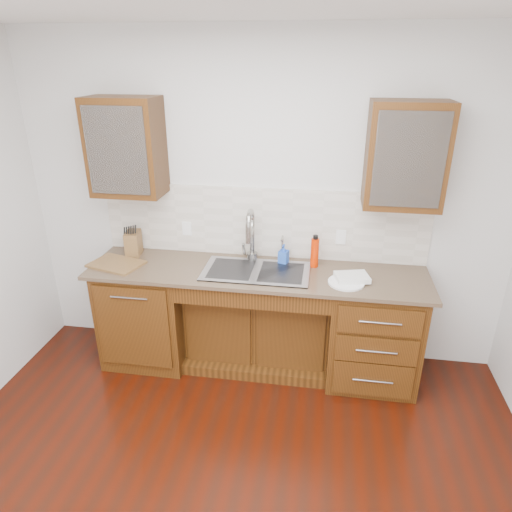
% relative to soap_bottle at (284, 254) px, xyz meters
% --- Properties ---
extents(wall_back, '(4.00, 0.10, 2.70)m').
position_rel_soap_bottle_xyz_m(wall_back, '(-0.20, 0.20, 0.36)').
color(wall_back, silver).
rests_on(wall_back, ground).
extents(base_cabinet_left, '(0.70, 0.62, 0.88)m').
position_rel_soap_bottle_xyz_m(base_cabinet_left, '(-1.15, -0.16, -0.55)').
color(base_cabinet_left, '#593014').
rests_on(base_cabinet_left, ground).
extents(base_cabinet_center, '(1.20, 0.44, 0.70)m').
position_rel_soap_bottle_xyz_m(base_cabinet_center, '(-0.20, -0.07, -0.64)').
color(base_cabinet_center, '#593014').
rests_on(base_cabinet_center, ground).
extents(base_cabinet_right, '(0.70, 0.62, 0.88)m').
position_rel_soap_bottle_xyz_m(base_cabinet_right, '(0.75, -0.16, -0.55)').
color(base_cabinet_right, '#593014').
rests_on(base_cabinet_right, ground).
extents(countertop, '(2.70, 0.65, 0.03)m').
position_rel_soap_bottle_xyz_m(countertop, '(-0.20, -0.18, -0.10)').
color(countertop, '#84705B').
rests_on(countertop, base_cabinet_left).
extents(backsplash, '(2.70, 0.02, 0.59)m').
position_rel_soap_bottle_xyz_m(backsplash, '(-0.20, 0.14, 0.21)').
color(backsplash, beige).
rests_on(backsplash, wall_back).
extents(sink, '(0.84, 0.46, 0.19)m').
position_rel_soap_bottle_xyz_m(sink, '(-0.20, -0.19, -0.17)').
color(sink, '#9E9EA5').
rests_on(sink, countertop).
extents(faucet, '(0.04, 0.04, 0.40)m').
position_rel_soap_bottle_xyz_m(faucet, '(-0.27, 0.04, 0.12)').
color(faucet, '#999993').
rests_on(faucet, countertop).
extents(filter_tap, '(0.02, 0.02, 0.24)m').
position_rel_soap_bottle_xyz_m(filter_tap, '(-0.02, 0.05, 0.04)').
color(filter_tap, '#999993').
rests_on(filter_tap, countertop).
extents(upper_cabinet_left, '(0.55, 0.34, 0.75)m').
position_rel_soap_bottle_xyz_m(upper_cabinet_left, '(-1.25, -0.02, 0.83)').
color(upper_cabinet_left, '#593014').
rests_on(upper_cabinet_left, wall_back).
extents(upper_cabinet_right, '(0.55, 0.34, 0.75)m').
position_rel_soap_bottle_xyz_m(upper_cabinet_right, '(0.85, -0.02, 0.83)').
color(upper_cabinet_right, '#593014').
rests_on(upper_cabinet_right, wall_back).
extents(outlet_left, '(0.08, 0.01, 0.12)m').
position_rel_soap_bottle_xyz_m(outlet_left, '(-0.85, 0.12, 0.13)').
color(outlet_left, white).
rests_on(outlet_left, backsplash).
extents(outlet_right, '(0.08, 0.01, 0.12)m').
position_rel_soap_bottle_xyz_m(outlet_right, '(0.45, 0.12, 0.13)').
color(outlet_right, white).
rests_on(outlet_right, backsplash).
extents(soap_bottle, '(0.09, 0.09, 0.16)m').
position_rel_soap_bottle_xyz_m(soap_bottle, '(0.00, 0.00, 0.00)').
color(soap_bottle, blue).
rests_on(soap_bottle, countertop).
extents(water_bottle, '(0.08, 0.08, 0.24)m').
position_rel_soap_bottle_xyz_m(water_bottle, '(0.25, -0.02, 0.04)').
color(water_bottle, red).
rests_on(water_bottle, countertop).
extents(plate, '(0.36, 0.36, 0.02)m').
position_rel_soap_bottle_xyz_m(plate, '(0.50, -0.29, -0.07)').
color(plate, white).
rests_on(plate, countertop).
extents(dish_towel, '(0.28, 0.23, 0.04)m').
position_rel_soap_bottle_xyz_m(dish_towel, '(0.54, -0.25, -0.05)').
color(dish_towel, white).
rests_on(dish_towel, plate).
extents(knife_block, '(0.14, 0.20, 0.20)m').
position_rel_soap_bottle_xyz_m(knife_block, '(-1.28, -0.01, 0.02)').
color(knife_block, brown).
rests_on(knife_block, countertop).
extents(cutting_board, '(0.47, 0.39, 0.02)m').
position_rel_soap_bottle_xyz_m(cutting_board, '(-1.34, -0.25, -0.07)').
color(cutting_board, brown).
rests_on(cutting_board, countertop).
extents(cup_left_a, '(0.16, 0.16, 0.09)m').
position_rel_soap_bottle_xyz_m(cup_left_a, '(-1.37, -0.02, 0.78)').
color(cup_left_a, silver).
rests_on(cup_left_a, upper_cabinet_left).
extents(cup_left_b, '(0.14, 0.14, 0.10)m').
position_rel_soap_bottle_xyz_m(cup_left_b, '(-1.09, -0.02, 0.78)').
color(cup_left_b, white).
rests_on(cup_left_b, upper_cabinet_left).
extents(cup_right_a, '(0.12, 0.12, 0.09)m').
position_rel_soap_bottle_xyz_m(cup_right_a, '(0.76, -0.02, 0.78)').
color(cup_right_a, silver).
rests_on(cup_right_a, upper_cabinet_right).
extents(cup_right_b, '(0.12, 0.12, 0.09)m').
position_rel_soap_bottle_xyz_m(cup_right_b, '(0.97, -0.02, 0.78)').
color(cup_right_b, white).
rests_on(cup_right_b, upper_cabinet_right).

